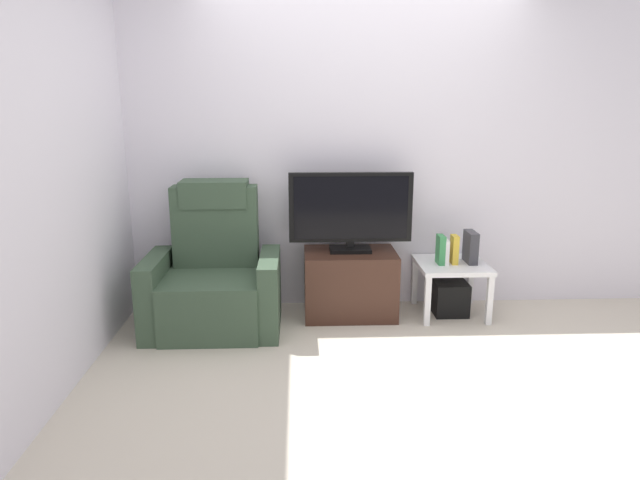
# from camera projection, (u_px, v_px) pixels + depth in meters

# --- Properties ---
(ground_plane) EXTENTS (6.40, 6.40, 0.00)m
(ground_plane) POSITION_uv_depth(u_px,v_px,m) (376.00, 361.00, 3.65)
(ground_plane) COLOR beige
(wall_back) EXTENTS (6.40, 0.06, 2.60)m
(wall_back) POSITION_uv_depth(u_px,v_px,m) (360.00, 148.00, 4.43)
(wall_back) COLOR silver
(wall_back) RESTS_ON ground
(wall_side) EXTENTS (0.06, 4.48, 2.60)m
(wall_side) POSITION_uv_depth(u_px,v_px,m) (64.00, 164.00, 3.26)
(wall_side) COLOR silver
(wall_side) RESTS_ON ground
(tv_stand) EXTENTS (0.72, 0.48, 0.52)m
(tv_stand) POSITION_uv_depth(u_px,v_px,m) (350.00, 283.00, 4.39)
(tv_stand) COLOR #3D2319
(tv_stand) RESTS_ON ground
(television) EXTENTS (0.95, 0.20, 0.62)m
(television) POSITION_uv_depth(u_px,v_px,m) (351.00, 210.00, 4.26)
(television) COLOR black
(television) RESTS_ON tv_stand
(recliner_armchair) EXTENTS (0.98, 0.78, 1.08)m
(recliner_armchair) POSITION_uv_depth(u_px,v_px,m) (214.00, 278.00, 4.15)
(recliner_armchair) COLOR #384C38
(recliner_armchair) RESTS_ON ground
(side_table) EXTENTS (0.54, 0.54, 0.42)m
(side_table) POSITION_uv_depth(u_px,v_px,m) (451.00, 271.00, 4.39)
(side_table) COLOR white
(side_table) RESTS_ON ground
(subwoofer_box) EXTENTS (0.26, 0.26, 0.26)m
(subwoofer_box) POSITION_uv_depth(u_px,v_px,m) (450.00, 298.00, 4.44)
(subwoofer_box) COLOR black
(subwoofer_box) RESTS_ON ground
(book_leftmost) EXTENTS (0.05, 0.13, 0.23)m
(book_leftmost) POSITION_uv_depth(u_px,v_px,m) (441.00, 250.00, 4.32)
(book_leftmost) COLOR #388C4C
(book_leftmost) RESTS_ON side_table
(book_middle) EXTENTS (0.03, 0.13, 0.19)m
(book_middle) POSITION_uv_depth(u_px,v_px,m) (445.00, 252.00, 4.33)
(book_middle) COLOR white
(book_middle) RESTS_ON side_table
(book_rightmost) EXTENTS (0.05, 0.11, 0.23)m
(book_rightmost) POSITION_uv_depth(u_px,v_px,m) (454.00, 250.00, 4.32)
(book_rightmost) COLOR gold
(book_rightmost) RESTS_ON side_table
(game_console) EXTENTS (0.07, 0.20, 0.25)m
(game_console) POSITION_uv_depth(u_px,v_px,m) (471.00, 247.00, 4.36)
(game_console) COLOR #333338
(game_console) RESTS_ON side_table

